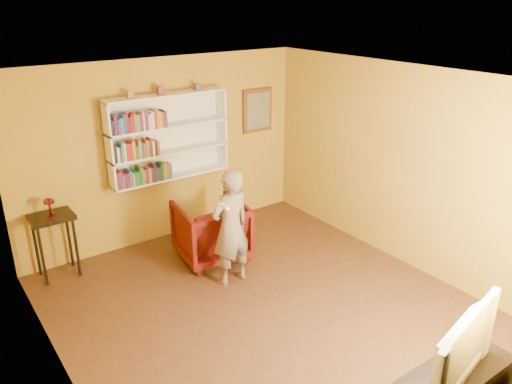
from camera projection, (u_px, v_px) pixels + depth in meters
room_shell at (267, 233)px, 5.57m from camera, size 5.30×5.80×2.88m
bookshelf at (167, 136)px, 7.17m from camera, size 1.80×0.29×1.23m
books_row_lower at (143, 175)px, 7.02m from camera, size 0.82×0.19×0.26m
books_row_middle at (135, 150)px, 6.83m from camera, size 0.65×0.19×0.26m
books_row_upper at (138, 122)px, 6.73m from camera, size 0.80×0.19×0.27m
ornament_left at (130, 94)px, 6.59m from camera, size 0.07×0.07×0.10m
ornament_centre at (160, 90)px, 6.83m from camera, size 0.08×0.08×0.12m
ornament_right at (197, 87)px, 7.15m from camera, size 0.07×0.07×0.10m
framed_painting at (258, 110)px, 8.05m from camera, size 0.55×0.05×0.70m
console_table at (53, 226)px, 6.41m from camera, size 0.53×0.41×0.87m
ruby_lustre at (49, 203)px, 6.30m from camera, size 0.14×0.14×0.23m
armchair at (211, 231)px, 6.97m from camera, size 1.02×1.04×0.84m
person at (231, 228)px, 6.25m from camera, size 0.59×0.42×1.54m
game_remote at (224, 207)px, 5.60m from camera, size 0.04×0.15×0.04m
television at (451, 346)px, 4.02m from camera, size 1.15×0.38×0.66m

